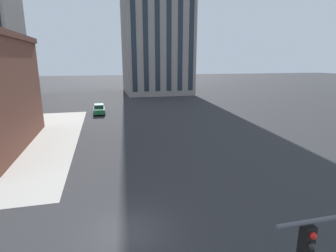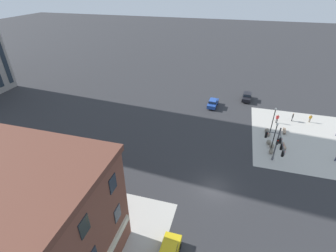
{
  "view_description": "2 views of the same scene",
  "coord_description": "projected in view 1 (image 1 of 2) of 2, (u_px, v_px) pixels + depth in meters",
  "views": [
    {
      "loc": [
        -0.83,
        -12.49,
        8.85
      ],
      "look_at": [
        3.89,
        6.89,
        3.92
      ],
      "focal_mm": 28.28,
      "sensor_mm": 36.0,
      "label": 1
    },
    {
      "loc": [
        -24.23,
        -0.48,
        23.71
      ],
      "look_at": [
        8.08,
        8.61,
        3.48
      ],
      "focal_mm": 26.21,
      "sensor_mm": 36.0,
      "label": 2
    }
  ],
  "objects": [
    {
      "name": "ground_plane",
      "position": [
        128.0,
        231.0,
        14.1
      ],
      "size": [
        320.0,
        320.0,
        0.0
      ],
      "primitive_type": "plane",
      "color": "#2D2D30"
    },
    {
      "name": "car_main_northbound_near",
      "position": [
        99.0,
        109.0,
        44.88
      ],
      "size": [
        1.93,
        4.42,
        1.68
      ],
      "color": "#1E6B3D",
      "rests_on": "ground"
    }
  ]
}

